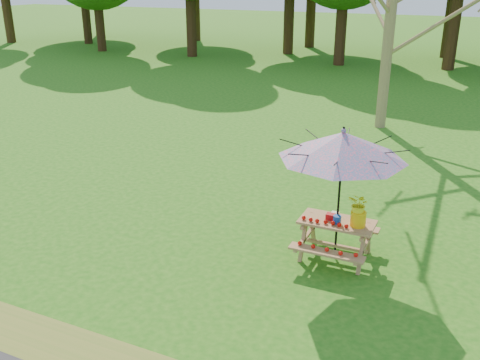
% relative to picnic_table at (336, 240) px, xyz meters
% --- Properties ---
extents(ground, '(120.00, 120.00, 0.00)m').
position_rel_picnic_table_xyz_m(ground, '(-4.71, -1.09, -0.33)').
color(ground, '#1E6713').
rests_on(ground, ground).
extents(picnic_table, '(1.20, 1.32, 0.67)m').
position_rel_picnic_table_xyz_m(picnic_table, '(0.00, 0.00, 0.00)').
color(picnic_table, '#A37449').
rests_on(picnic_table, ground).
extents(patio_umbrella, '(2.27, 2.27, 2.25)m').
position_rel_picnic_table_xyz_m(patio_umbrella, '(0.00, 0.00, 1.62)').
color(patio_umbrella, black).
rests_on(patio_umbrella, ground).
extents(produce_bins, '(0.27, 0.36, 0.13)m').
position_rel_picnic_table_xyz_m(produce_bins, '(-0.05, 0.00, 0.40)').
color(produce_bins, '#AC0D12').
rests_on(produce_bins, picnic_table).
extents(tomatoes_row, '(0.77, 0.13, 0.07)m').
position_rel_picnic_table_xyz_m(tomatoes_row, '(-0.15, -0.18, 0.38)').
color(tomatoes_row, red).
rests_on(tomatoes_row, picnic_table).
extents(flower_bucket, '(0.41, 0.39, 0.55)m').
position_rel_picnic_table_xyz_m(flower_bucket, '(0.34, -0.04, 0.64)').
color(flower_bucket, yellow).
rests_on(flower_bucket, picnic_table).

